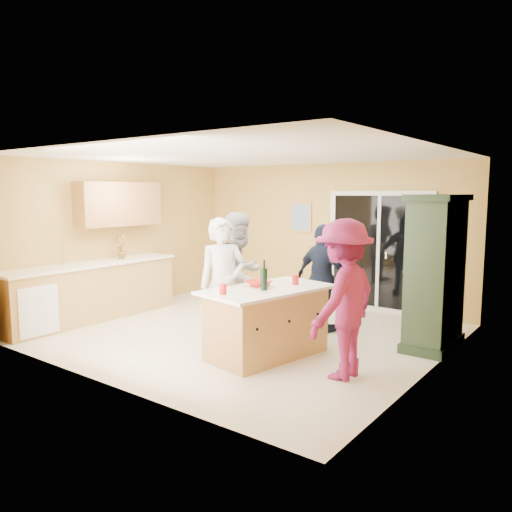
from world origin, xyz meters
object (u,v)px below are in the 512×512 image
Objects in this scene: woman_magenta at (343,299)px; woman_white at (223,285)px; green_hutch at (435,274)px; woman_grey at (240,274)px; kitchen_island at (267,324)px; woman_navy at (323,278)px.

woman_white is at bearing -86.69° from woman_magenta.
green_hutch is 2.83m from woman_white.
green_hutch is at bearing -67.18° from woman_grey.
kitchen_island is 1.01× the size of woman_magenta.
woman_magenta is at bearing 6.52° from kitchen_island.
woman_grey is (-2.44, -1.10, -0.10)m from green_hutch.
kitchen_island is at bearing -45.24° from woman_white.
woman_magenta is (1.11, -0.09, 0.48)m from kitchen_island.
green_hutch reaches higher than woman_grey.
woman_magenta reaches higher than woman_navy.
woman_navy is at bearing -45.15° from woman_grey.
green_hutch is 1.61m from woman_navy.
kitchen_island is at bearing 100.37° from woman_navy.
woman_white is 1.72m from woman_magenta.
woman_grey is (-0.85, 0.52, 0.49)m from kitchen_island.
woman_navy is at bearing -142.47° from woman_magenta.
green_hutch is 1.27× the size of woman_navy.
woman_navy is (0.62, 1.56, -0.07)m from woman_white.
woman_magenta is (1.10, -1.51, 0.09)m from woman_navy.
woman_white is 1.09× the size of woman_navy.
woman_grey reaches higher than kitchen_island.
kitchen_island is 1.47m from woman_navy.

